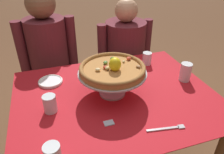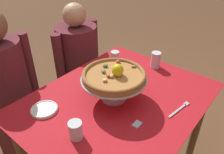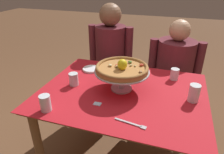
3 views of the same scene
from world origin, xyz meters
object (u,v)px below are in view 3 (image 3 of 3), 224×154
object	(u,v)px
dinner_fork	(132,124)
diner_right	(173,77)
pizza_stand	(122,75)
water_glass_side_left	(74,80)
water_glass_side_right	(194,94)
water_glass_back_right	(174,75)
diner_left	(111,65)
pizza	(122,68)
sugar_packet	(97,104)
water_glass_front_left	(45,104)
side_plate	(91,69)

from	to	relation	value
dinner_fork	diner_right	bearing A→B (deg)	79.99
pizza_stand	water_glass_side_left	world-z (taller)	pizza_stand
water_glass_side_right	dinner_fork	xyz separation A→B (m)	(-0.33, -0.36, -0.05)
water_glass_back_right	diner_left	xyz separation A→B (m)	(-0.68, 0.43, -0.19)
pizza_stand	water_glass_back_right	bearing A→B (deg)	37.88
pizza	diner_right	world-z (taller)	diner_right
dinner_fork	sugar_packet	distance (m)	0.29
water_glass_side_right	dinner_fork	bearing A→B (deg)	-132.66
water_glass_back_right	pizza_stand	bearing A→B (deg)	-142.12
water_glass_front_left	water_glass_side_right	world-z (taller)	water_glass_side_right
pizza_stand	pizza	xyz separation A→B (m)	(0.00, -0.00, 0.06)
side_plate	water_glass_back_right	bearing A→B (deg)	3.40
pizza	sugar_packet	distance (m)	0.30
water_glass_front_left	sugar_packet	xyz separation A→B (m)	(0.28, 0.16, -0.04)
water_glass_back_right	dinner_fork	world-z (taller)	water_glass_back_right
pizza	water_glass_front_left	world-z (taller)	pizza
water_glass_side_right	water_glass_back_right	bearing A→B (deg)	115.79
water_glass_front_left	sugar_packet	distance (m)	0.32
water_glass_side_left	diner_right	distance (m)	1.06
water_glass_side_right	sugar_packet	world-z (taller)	water_glass_side_right
water_glass_front_left	diner_left	xyz separation A→B (m)	(0.05, 1.11, -0.19)
pizza	water_glass_back_right	distance (m)	0.47
side_plate	dinner_fork	world-z (taller)	side_plate
pizza	diner_left	xyz separation A→B (m)	(-0.32, 0.71, -0.32)
pizza_stand	diner_right	bearing A→B (deg)	63.37
pizza	dinner_fork	distance (m)	0.43
pizza	diner_left	world-z (taller)	diner_left
pizza	dinner_fork	world-z (taller)	pizza
water_glass_front_left	side_plate	distance (m)	0.63
pizza_stand	diner_right	xyz separation A→B (m)	(0.35, 0.70, -0.30)
pizza	diner_left	distance (m)	0.84
pizza_stand	dinner_fork	world-z (taller)	pizza_stand
pizza	water_glass_side_left	distance (m)	0.38
dinner_fork	diner_left	bearing A→B (deg)	114.36
water_glass_back_right	sugar_packet	size ratio (longest dim) A/B	1.80
dinner_fork	water_glass_front_left	bearing A→B (deg)	-176.33
water_glass_side_right	side_plate	bearing A→B (deg)	164.01
diner_left	diner_right	xyz separation A→B (m)	(0.67, -0.01, -0.04)
water_glass_front_left	diner_right	size ratio (longest dim) A/B	0.09
pizza_stand	side_plate	bearing A→B (deg)	145.22
side_plate	diner_left	distance (m)	0.50
water_glass_front_left	sugar_packet	world-z (taller)	water_glass_front_left
water_glass_side_right	sugar_packet	distance (m)	0.63
pizza	water_glass_side_right	world-z (taller)	pizza
pizza_stand	water_glass_side_right	xyz separation A→B (m)	(0.49, -0.00, -0.06)
sugar_packet	diner_right	xyz separation A→B (m)	(0.45, 0.94, -0.19)
pizza_stand	water_glass_back_right	xyz separation A→B (m)	(0.36, 0.28, -0.07)
dinner_fork	water_glass_side_left	bearing A→B (deg)	149.46
pizza	dinner_fork	size ratio (longest dim) A/B	1.94
water_glass_side_left	diner_right	xyz separation A→B (m)	(0.71, 0.75, -0.23)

